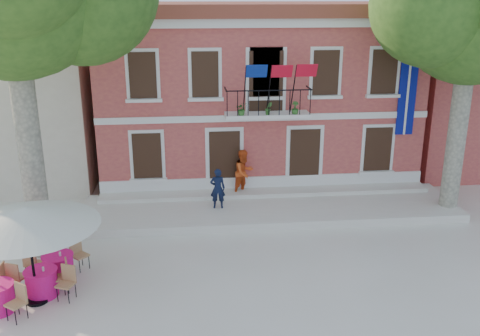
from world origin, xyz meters
name	(u,v)px	position (x,y,z in m)	size (l,w,h in m)	color
ground	(227,272)	(0.00, 0.00, 0.00)	(90.00, 90.00, 0.00)	beige
main_building	(253,88)	(2.00, 9.99, 3.78)	(13.50, 9.59, 7.50)	#CC5D4A
neighbor_west	(0,101)	(-9.50, 11.00, 3.22)	(9.40, 9.40, 6.40)	beige
terrace	(270,208)	(2.00, 4.40, 0.15)	(14.00, 3.40, 0.30)	silver
plane_tree_east	(473,13)	(8.65, 3.71, 7.25)	(5.01, 5.01, 9.85)	#A59E84
patio_umbrella	(26,217)	(-5.18, -1.06, 2.45)	(3.67, 3.67, 2.73)	black
pedestrian_navy	(218,188)	(0.02, 4.33, 1.06)	(0.55, 0.36, 1.52)	black
pedestrian_orange	(244,172)	(1.12, 5.60, 1.22)	(0.89, 0.69, 1.83)	#DD4E1A
cafe_table_0	(58,266)	(-4.84, 0.09, 0.43)	(1.80, 1.82, 0.95)	#E7158E
cafe_table_1	(42,282)	(-5.10, -0.76, 0.42)	(1.94, 1.10, 0.95)	#E7158E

